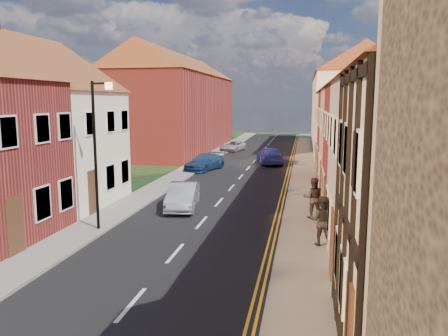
{
  "coord_description": "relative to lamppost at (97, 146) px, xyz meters",
  "views": [
    {
      "loc": [
        4.39,
        3.78,
        5.33
      ],
      "look_at": [
        0.08,
        27.03,
        1.7
      ],
      "focal_mm": 35.0,
      "sensor_mm": 36.0,
      "label": 1
    }
  ],
  "objects": [
    {
      "name": "block_right_far",
      "position": [
        13.11,
        35.0,
        1.76
      ],
      "size": [
        8.3,
        24.2,
        10.5
      ],
      "color": "white",
      "rests_on": "ground"
    },
    {
      "name": "cottage_r_cream_mid",
      "position": [
        13.11,
        3.5,
        0.94
      ],
      "size": [
        8.3,
        5.2,
        9.0
      ],
      "color": "maroon",
      "rests_on": "ground"
    },
    {
      "name": "pedestrian_right_b",
      "position": [
        8.65,
        3.29,
        -2.49
      ],
      "size": [
        0.93,
        0.74,
        1.85
      ],
      "primitive_type": "imported",
      "rotation": [
        0.0,
        0.0,
        3.19
      ],
      "color": "#2B2622",
      "rests_on": "pavement_right"
    },
    {
      "name": "pavement_right",
      "position": [
        8.21,
        10.0,
        -3.48
      ],
      "size": [
        1.8,
        90.0,
        0.12
      ],
      "primitive_type": "cube",
      "color": "gray",
      "rests_on": "ground"
    },
    {
      "name": "car_distant",
      "position": [
        0.61,
        30.0,
        -3.0
      ],
      "size": [
        2.69,
        4.22,
        1.08
      ],
      "primitive_type": "imported",
      "rotation": [
        0.0,
        0.0,
        -0.24
      ],
      "color": "#B8B9C1",
      "rests_on": "ground"
    },
    {
      "name": "car_far",
      "position": [
        0.61,
        16.53,
        -2.91
      ],
      "size": [
        2.93,
        4.67,
        1.26
      ],
      "primitive_type": "imported",
      "rotation": [
        0.0,
        0.0,
        -0.29
      ],
      "color": "navy",
      "rests_on": "ground"
    },
    {
      "name": "road",
      "position": [
        3.81,
        10.0,
        -3.53
      ],
      "size": [
        7.0,
        90.0,
        0.02
      ],
      "primitive_type": "cube",
      "color": "black",
      "rests_on": "ground"
    },
    {
      "name": "car_mid",
      "position": [
        2.29,
        4.37,
        -2.9
      ],
      "size": [
        1.89,
        4.01,
        1.27
      ],
      "primitive_type": "imported",
      "rotation": [
        0.0,
        0.0,
        0.14
      ],
      "color": "#A8ABB0",
      "rests_on": "ground"
    },
    {
      "name": "cottage_r_pink",
      "position": [
        13.11,
        8.9,
        0.94
      ],
      "size": [
        8.3,
        6.0,
        9.0
      ],
      "color": "beige",
      "rests_on": "ground"
    },
    {
      "name": "cottage_r_cream_far",
      "position": [
        13.11,
        19.7,
        0.94
      ],
      "size": [
        8.3,
        6.0,
        9.0
      ],
      "color": "white",
      "rests_on": "ground"
    },
    {
      "name": "cottage_l_pink",
      "position": [
        -5.49,
        3.85,
        0.83
      ],
      "size": [
        8.3,
        6.3,
        8.8
      ],
      "color": "white",
      "rests_on": "ground"
    },
    {
      "name": "pedestrian_right",
      "position": [
        8.91,
        -0.47,
        -2.5
      ],
      "size": [
        1.01,
        0.85,
        1.83
      ],
      "primitive_type": "imported",
      "rotation": [
        0.0,
        0.0,
        2.95
      ],
      "color": "black",
      "rests_on": "pavement_right"
    },
    {
      "name": "car_far_b",
      "position": [
        5.31,
        20.8,
        -2.84
      ],
      "size": [
        2.83,
        5.12,
        1.41
      ],
      "primitive_type": "imported",
      "rotation": [
        0.0,
        0.0,
        3.33
      ],
      "color": "navy",
      "rests_on": "ground"
    },
    {
      "name": "lamppost",
      "position": [
        0.0,
        0.0,
        0.0
      ],
      "size": [
        0.88,
        0.15,
        6.0
      ],
      "color": "black",
      "rests_on": "pavement_left"
    },
    {
      "name": "block_left_far",
      "position": [
        -5.49,
        30.0,
        1.76
      ],
      "size": [
        8.3,
        24.2,
        10.5
      ],
      "color": "maroon",
      "rests_on": "ground"
    },
    {
      "name": "pavement_left",
      "position": [
        -0.59,
        10.0,
        -3.48
      ],
      "size": [
        1.8,
        90.0,
        0.12
      ],
      "primitive_type": "cube",
      "color": "gray",
      "rests_on": "ground"
    },
    {
      "name": "cottage_r_white_far",
      "position": [
        13.11,
        14.3,
        0.94
      ],
      "size": [
        8.3,
        5.2,
        9.0
      ],
      "color": "maroon",
      "rests_on": "ground"
    }
  ]
}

